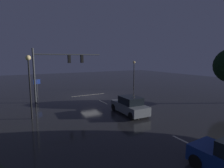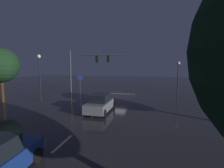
{
  "view_description": "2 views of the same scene",
  "coord_description": "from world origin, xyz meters",
  "px_view_note": "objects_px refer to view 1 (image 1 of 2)",
  "views": [
    {
      "loc": [
        9.43,
        23.28,
        5.35
      ],
      "look_at": [
        -0.93,
        4.5,
        2.22
      ],
      "focal_mm": 29.15,
      "sensor_mm": 36.0,
      "label": 1
    },
    {
      "loc": [
        -4.75,
        24.32,
        4.41
      ],
      "look_at": [
        -0.19,
        4.4,
        2.06
      ],
      "focal_mm": 27.5,
      "sensor_mm": 36.0,
      "label": 2
    }
  ],
  "objects_px": {
    "street_lamp_left_kerb": "(134,69)",
    "route_sign": "(37,85)",
    "traffic_signal_assembly": "(58,65)",
    "street_lamp_right_kerb": "(29,76)",
    "car_approaching": "(130,106)"
  },
  "relations": [
    {
      "from": "car_approaching",
      "to": "traffic_signal_assembly",
      "type": "bearing_deg",
      "value": -62.74
    },
    {
      "from": "traffic_signal_assembly",
      "to": "street_lamp_left_kerb",
      "type": "height_order",
      "value": "traffic_signal_assembly"
    },
    {
      "from": "route_sign",
      "to": "street_lamp_left_kerb",
      "type": "bearing_deg",
      "value": 178.59
    },
    {
      "from": "traffic_signal_assembly",
      "to": "car_approaching",
      "type": "distance_m",
      "value": 10.72
    },
    {
      "from": "car_approaching",
      "to": "street_lamp_left_kerb",
      "type": "height_order",
      "value": "street_lamp_left_kerb"
    },
    {
      "from": "street_lamp_left_kerb",
      "to": "street_lamp_right_kerb",
      "type": "relative_size",
      "value": 0.86
    },
    {
      "from": "traffic_signal_assembly",
      "to": "route_sign",
      "type": "bearing_deg",
      "value": -45.42
    },
    {
      "from": "street_lamp_left_kerb",
      "to": "route_sign",
      "type": "relative_size",
      "value": 1.86
    },
    {
      "from": "street_lamp_right_kerb",
      "to": "traffic_signal_assembly",
      "type": "bearing_deg",
      "value": -121.81
    },
    {
      "from": "car_approaching",
      "to": "street_lamp_right_kerb",
      "type": "bearing_deg",
      "value": -19.12
    },
    {
      "from": "street_lamp_left_kerb",
      "to": "car_approaching",
      "type": "bearing_deg",
      "value": 52.72
    },
    {
      "from": "traffic_signal_assembly",
      "to": "street_lamp_left_kerb",
      "type": "relative_size",
      "value": 1.77
    },
    {
      "from": "traffic_signal_assembly",
      "to": "street_lamp_left_kerb",
      "type": "xyz_separation_m",
      "value": [
        -12.91,
        -1.95,
        -1.1
      ]
    },
    {
      "from": "car_approaching",
      "to": "route_sign",
      "type": "xyz_separation_m",
      "value": [
        6.9,
        -11.27,
        1.06
      ]
    },
    {
      "from": "traffic_signal_assembly",
      "to": "street_lamp_right_kerb",
      "type": "relative_size",
      "value": 1.53
    }
  ]
}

